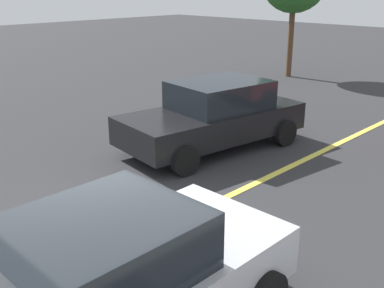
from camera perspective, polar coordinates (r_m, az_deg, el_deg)
name	(u,v)px	position (r m, az deg, el deg)	size (l,w,h in m)	color
ground_plane	(102,257)	(7.04, -11.06, -13.55)	(80.00, 80.00, 0.00)	#2D2D30
lane_marking_centre	(234,194)	(8.82, 5.18, -6.13)	(28.00, 0.16, 0.01)	#E0D14C
car_silver_near_curb	(111,283)	(5.10, -9.93, -16.55)	(4.21, 2.05, 1.61)	#B7BABF
car_black_crossing	(214,115)	(10.99, 2.77, 3.58)	(4.71, 2.58, 1.61)	black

